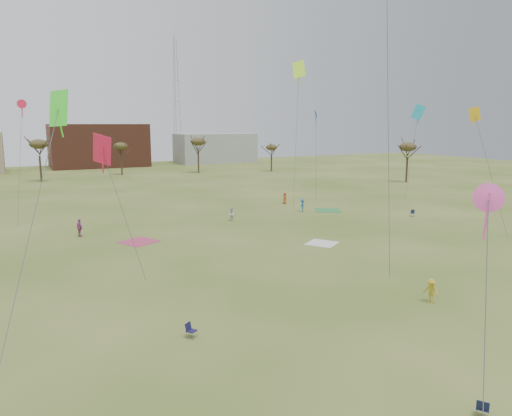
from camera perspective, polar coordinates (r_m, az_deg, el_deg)
name	(u,v)px	position (r m, az deg, el deg)	size (l,w,h in m)	color
ground	(348,330)	(29.71, 10.99, -14.22)	(260.00, 260.00, 0.00)	#3D551A
flyer_mid_b	(431,291)	(35.09, 20.36, -9.33)	(1.09, 0.63, 1.69)	gold
spectator_mid_d	(80,228)	(54.90, -20.51, -2.25)	(1.15, 0.48, 1.95)	#A7458C
spectator_mid_e	(232,214)	(59.79, -2.94, -0.74)	(0.85, 0.66, 1.75)	silver
flyer_far_b	(285,198)	(72.62, 3.48, 1.20)	(0.85, 0.55, 1.74)	#A84B1C
flyer_far_c	(302,205)	(66.25, 5.60, 0.33)	(1.17, 0.67, 1.81)	#215D9B
blanket_cream	(322,243)	(49.19, 7.96, -4.25)	(2.84, 2.84, 0.03)	silver
blanket_plum	(139,242)	(50.85, -13.93, -3.98)	(3.31, 3.31, 0.03)	#B03656
blanket_olive	(328,210)	(67.77, 8.64, -0.29)	(3.42, 3.42, 0.03)	#2F833D
camp_chair_left	(191,333)	(28.38, -7.81, -14.76)	(0.72, 0.73, 0.87)	#18153B
camp_chair_center	(482,412)	(23.58, 25.66, -21.27)	(0.73, 0.72, 0.87)	#161C3D
camp_chair_right	(412,214)	(66.09, 18.34, -0.74)	(0.73, 0.72, 0.87)	#141D38
kites_aloft	(267,111)	(46.03, 1.34, 11.68)	(61.58, 49.89, 24.93)	gold
tree_line	(91,149)	(101.34, -19.28, 6.73)	(117.44, 49.32, 8.91)	#3A2B1E
building_brick	(98,145)	(142.93, -18.48, 7.18)	(26.00, 16.00, 12.00)	brown
building_grey	(215,148)	(150.52, -4.96, 7.22)	(24.00, 12.00, 9.00)	gray
radio_tower	(176,101)	(153.63, -9.60, 12.66)	(1.51, 1.72, 41.00)	#9EA3A8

